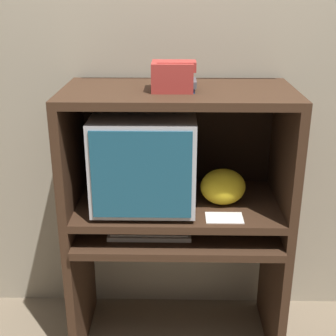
{
  "coord_description": "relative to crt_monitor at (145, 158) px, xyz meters",
  "views": [
    {
      "loc": [
        -0.01,
        -1.75,
        1.74
      ],
      "look_at": [
        -0.05,
        0.26,
        0.96
      ],
      "focal_mm": 50.0,
      "sensor_mm": 36.0,
      "label": 1
    }
  ],
  "objects": [
    {
      "name": "storage_box",
      "position": [
        0.12,
        -0.02,
        0.37
      ],
      "size": [
        0.17,
        0.15,
        0.12
      ],
      "color": "maroon",
      "rests_on": "hutch_upper"
    },
    {
      "name": "keyboard",
      "position": [
        0.02,
        -0.09,
        -0.34
      ],
      "size": [
        0.38,
        0.14,
        0.03
      ],
      "color": "beige",
      "rests_on": "desk_base"
    },
    {
      "name": "crt_monitor",
      "position": [
        0.0,
        0.0,
        0.0
      ],
      "size": [
        0.45,
        0.46,
        0.44
      ],
      "color": "#B2B2B7",
      "rests_on": "desk_monitor_shelf"
    },
    {
      "name": "paper_card",
      "position": [
        0.36,
        -0.15,
        -0.22
      ],
      "size": [
        0.16,
        0.11,
        0.0
      ],
      "color": "white",
      "rests_on": "desk_monitor_shelf"
    },
    {
      "name": "desk_monitor_shelf",
      "position": [
        0.15,
        0.02,
        -0.25
      ],
      "size": [
        1.02,
        0.53,
        0.12
      ],
      "color": "#382316",
      "rests_on": "desk_base"
    },
    {
      "name": "snack_bag",
      "position": [
        0.36,
        -0.0,
        -0.14
      ],
      "size": [
        0.21,
        0.16,
        0.17
      ],
      "color": "gold",
      "rests_on": "desk_monitor_shelf"
    },
    {
      "name": "hutch_upper",
      "position": [
        0.15,
        0.05,
        0.14
      ],
      "size": [
        1.02,
        0.53,
        0.54
      ],
      "color": "#382316",
      "rests_on": "desk_monitor_shelf"
    },
    {
      "name": "book_stack",
      "position": [
        0.14,
        -0.02,
        0.37
      ],
      "size": [
        0.16,
        0.12,
        0.13
      ],
      "color": "navy",
      "rests_on": "hutch_upper"
    },
    {
      "name": "wall_back",
      "position": [
        0.15,
        0.34,
        0.29
      ],
      "size": [
        6.0,
        0.06,
        2.6
      ],
      "color": "gray",
      "rests_on": "ground_plane"
    },
    {
      "name": "desk_base",
      "position": [
        0.15,
        -0.01,
        -0.59
      ],
      "size": [
        1.02,
        0.55,
        0.67
      ],
      "color": "#382316",
      "rests_on": "ground_plane"
    },
    {
      "name": "mouse",
      "position": [
        0.29,
        -0.07,
        -0.33
      ],
      "size": [
        0.07,
        0.05,
        0.03
      ],
      "color": "#28282B",
      "rests_on": "desk_base"
    }
  ]
}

